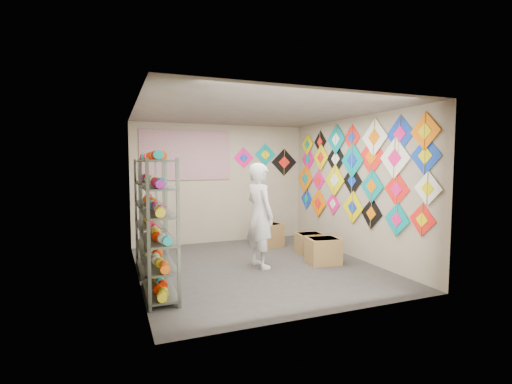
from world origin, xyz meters
name	(u,v)px	position (x,y,z in m)	size (l,w,h in m)	color
ground	(257,266)	(0.00, 0.00, 0.00)	(4.50, 4.50, 0.00)	#322F2C
room_walls	(257,174)	(0.00, 0.00, 1.64)	(4.50, 4.50, 4.50)	tan
shelf_rack_front	(159,228)	(-1.78, -0.85, 0.95)	(0.40, 1.10, 1.90)	#4C5147
shelf_rack_back	(149,215)	(-1.78, 0.45, 0.95)	(0.40, 1.10, 1.90)	#4C5147
string_spools	(153,215)	(-1.78, -0.20, 1.05)	(0.12, 2.36, 0.12)	#E41C45
kite_wall_display	(353,171)	(1.98, -0.01, 1.67)	(0.06, 4.30, 2.03)	red
back_wall_kites	(269,159)	(1.19, 2.24, 1.92)	(1.64, 0.02, 0.79)	#FF0E7A
poster	(186,155)	(-0.80, 2.23, 2.00)	(2.00, 0.01, 1.10)	#694EAB
shopkeeper	(260,215)	(0.04, -0.03, 0.92)	(0.56, 0.74, 1.83)	silver
carton_a	(323,251)	(1.20, -0.25, 0.23)	(0.56, 0.47, 0.47)	olive
carton_b	(309,243)	(1.34, 0.50, 0.20)	(0.50, 0.41, 0.41)	olive
carton_c	(267,235)	(0.81, 1.43, 0.25)	(0.52, 0.57, 0.50)	olive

